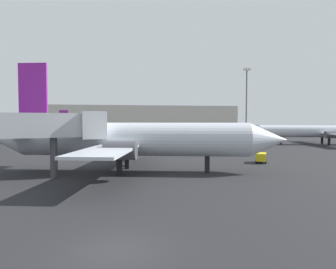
% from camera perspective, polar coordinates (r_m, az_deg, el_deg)
% --- Properties ---
extents(ground_plane, '(600.00, 600.00, 0.00)m').
position_cam_1_polar(ground_plane, '(14.24, -10.04, -20.85)').
color(ground_plane, '#232326').
extents(airplane_at_gate, '(32.81, 25.41, 12.03)m').
position_cam_1_polar(airplane_at_gate, '(33.19, -6.90, -0.90)').
color(airplane_at_gate, silver).
rests_on(airplane_at_gate, ground_plane).
extents(airplane_on_taxiway, '(33.66, 23.39, 9.38)m').
position_cam_1_polar(airplane_on_taxiway, '(78.46, 27.08, 0.54)').
color(airplane_on_taxiway, silver).
rests_on(airplane_on_taxiway, ground_plane).
extents(airplane_distant, '(27.49, 22.81, 8.45)m').
position_cam_1_polar(airplane_distant, '(91.07, -24.76, 0.80)').
color(airplane_distant, silver).
rests_on(airplane_distant, ground_plane).
extents(jet_bridge, '(21.11, 6.92, 6.59)m').
position_cam_1_polar(jet_bridge, '(31.95, -29.18, 1.26)').
color(jet_bridge, '#B2B7BC').
rests_on(jet_bridge, ground_plane).
extents(baggage_cart, '(2.27, 2.73, 1.30)m').
position_cam_1_polar(baggage_cart, '(42.02, 17.26, -4.12)').
color(baggage_cart, gold).
rests_on(baggage_cart, ground_plane).
extents(light_mast_right, '(2.40, 0.50, 22.74)m').
position_cam_1_polar(light_mast_right, '(102.47, 14.69, 6.55)').
color(light_mast_right, slate).
rests_on(light_mast_right, ground_plane).
extents(terminal_building, '(89.94, 20.43, 12.39)m').
position_cam_1_polar(terminal_building, '(145.34, -5.15, 2.93)').
color(terminal_building, beige).
rests_on(terminal_building, ground_plane).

